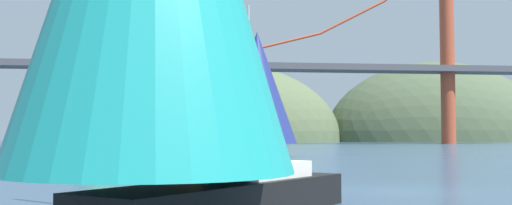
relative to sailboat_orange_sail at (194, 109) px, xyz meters
The scene contains 7 objects.
ground_plane 43.27m from the sailboat_orange_sail, 82.44° to the right, with size 360.00×360.00×0.00m, color #2D4760.
headland_right 113.37m from the sailboat_orange_sail, 54.57° to the left, with size 60.47×44.00×42.85m, color #425138.
headland_center 93.03m from the sailboat_orange_sail, 83.41° to the left, with size 56.95×44.00×39.64m, color #4C5B3D.
suspension_bridge 54.05m from the sailboat_orange_sail, 83.82° to the left, with size 126.42×6.00×38.46m.
sailboat_orange_sail is the anchor object (origin of this frame).
sailboat_navy_sail 14.10m from the sailboat_orange_sail, 70.14° to the right, with size 8.69×11.08×11.79m.
sailboat_green_sail 9.56m from the sailboat_orange_sail, behind, with size 10.14×7.91×12.21m.
Camera 1 is at (-6.44, -17.53, 1.69)m, focal length 41.73 mm.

